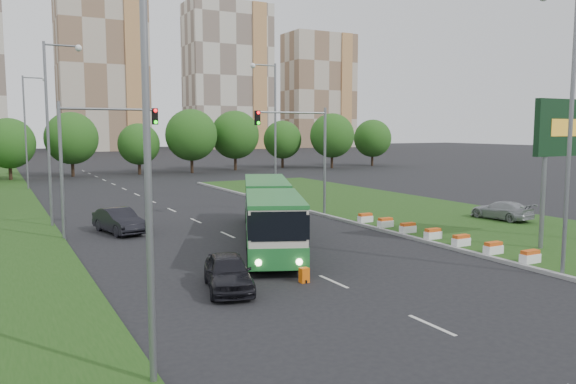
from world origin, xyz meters
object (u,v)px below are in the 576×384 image
traffic_mast_median (306,144)px  shopping_trolley (304,275)px  car_left_far (119,221)px  traffic_mast_left (90,148)px  articulated_bus (264,212)px  pedestrian (296,250)px  car_left_near (228,272)px  billboard (574,134)px  car_median (501,210)px

traffic_mast_median → shopping_trolley: traffic_mast_median is taller
car_left_far → shopping_trolley: size_ratio=7.42×
traffic_mast_left → articulated_bus: traffic_mast_left is taller
articulated_bus → car_left_far: 9.53m
pedestrian → car_left_near: bearing=123.2°
shopping_trolley → articulated_bus: bearing=74.2°
billboard → articulated_bus: billboard is taller
articulated_bus → pedestrian: bearing=-79.0°
billboard → car_left_near: bearing=177.2°
car_left_far → pedestrian: 14.09m
car_left_far → car_left_near: bearing=-97.2°
articulated_bus → car_median: articulated_bus is taller
traffic_mast_median → car_median: 14.51m
articulated_bus → car_median: bearing=18.5°
billboard → pedestrian: billboard is taller
shopping_trolley → traffic_mast_median: bearing=59.0°
traffic_mast_median → car_left_far: size_ratio=1.71×
traffic_mast_median → car_left_near: (-12.16, -15.04, -4.62)m
articulated_bus → car_left_near: articulated_bus is taller
traffic_mast_left → car_left_far: size_ratio=1.71×
billboard → shopping_trolley: 17.43m
traffic_mast_left → shopping_trolley: (6.22, -14.53, -5.04)m
billboard → car_left_far: billboard is taller
traffic_mast_left → car_median: (26.14, -7.32, -4.56)m
articulated_bus → pedestrian: size_ratio=9.66×
car_left_near → shopping_trolley: bearing=6.1°
pedestrian → car_left_far: bearing=32.5°
billboard → traffic_mast_median: same height
shopping_trolley → car_left_far: bearing=105.6°
traffic_mast_median → pedestrian: bearing=-121.3°
billboard → car_left_near: billboard is taller
traffic_mast_median → car_left_far: 14.27m
billboard → pedestrian: size_ratio=4.56×
billboard → traffic_mast_left: size_ratio=1.00×
traffic_mast_median → pedestrian: traffic_mast_median is taller
traffic_mast_median → car_left_far: bearing=-178.8°
car_left_near → traffic_mast_median: bearing=65.8°
pedestrian → traffic_mast_median: bearing=-21.5°
billboard → car_left_far: 26.77m
car_left_far → shopping_trolley: car_left_far is taller
pedestrian → shopping_trolley: pedestrian is taller
car_median → pedestrian: 19.69m
car_left_far → billboard: bearing=-49.3°
articulated_bus → pedestrian: articulated_bus is taller
car_median → pedestrian: bearing=8.4°
billboard → shopping_trolley: size_ratio=12.70×
pedestrian → shopping_trolley: 2.49m
traffic_mast_median → car_left_near: bearing=-129.0°
car_median → billboard: bearing=59.3°
car_left_far → pedestrian: bearing=-79.7°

